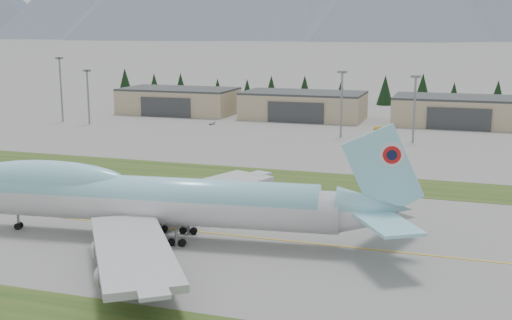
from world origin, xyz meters
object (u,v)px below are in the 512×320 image
(hangar_right, at_px, (459,111))
(service_vehicle_a, at_px, (212,125))
(service_vehicle_b, at_px, (379,130))
(hangar_left, at_px, (179,101))
(boeing_747_freighter, at_px, (156,199))
(hangar_center, at_px, (304,105))

(hangar_right, height_order, service_vehicle_a, hangar_right)
(service_vehicle_a, relative_size, service_vehicle_b, 0.86)
(service_vehicle_a, bearing_deg, hangar_left, 134.73)
(boeing_747_freighter, distance_m, service_vehicle_a, 135.11)
(hangar_center, xyz_separation_m, hangar_right, (60.00, 0.00, 0.00))
(hangar_right, height_order, service_vehicle_b, hangar_right)
(service_vehicle_a, bearing_deg, service_vehicle_b, 6.14)
(hangar_center, relative_size, hangar_right, 1.00)
(service_vehicle_a, xyz_separation_m, service_vehicle_b, (62.06, 6.00, 0.00))
(hangar_right, bearing_deg, service_vehicle_a, -163.21)
(hangar_left, bearing_deg, boeing_747_freighter, -66.67)
(hangar_center, xyz_separation_m, service_vehicle_b, (33.09, -20.86, -5.39))
(service_vehicle_b, bearing_deg, service_vehicle_a, 82.32)
(hangar_left, height_order, hangar_right, same)
(hangar_left, bearing_deg, service_vehicle_b, -13.32)
(service_vehicle_b, bearing_deg, hangar_right, -65.43)
(hangar_center, height_order, hangar_right, same)
(hangar_center, bearing_deg, service_vehicle_a, -137.17)
(hangar_left, xyz_separation_m, service_vehicle_a, (26.03, -26.85, -5.39))
(service_vehicle_b, bearing_deg, boeing_747_freighter, 157.90)
(boeing_747_freighter, height_order, service_vehicle_a, boeing_747_freighter)
(boeing_747_freighter, relative_size, hangar_center, 1.68)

